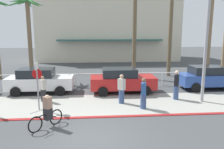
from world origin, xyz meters
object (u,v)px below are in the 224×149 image
palm_tree_1 (27,18)px  pedestrian_0 (122,90)px  car_white_1 (40,80)px  car_red_2 (122,80)px  stop_sign_bike_lane (37,80)px  pedestrian_3 (176,86)px  palm_tree_4 (211,10)px  car_blue_3 (209,77)px  pedestrian_2 (43,90)px  streetlight_curb (209,29)px  cyclist_black_0 (47,112)px  pedestrian_1 (143,95)px

palm_tree_1 → pedestrian_0: palm_tree_1 is taller
car_white_1 → car_red_2: bearing=-4.3°
stop_sign_bike_lane → pedestrian_0: stop_sign_bike_lane is taller
car_red_2 → pedestrian_3: size_ratio=2.41×
stop_sign_bike_lane → palm_tree_4: 15.27m
car_blue_3 → pedestrian_2: size_ratio=2.81×
stop_sign_bike_lane → streetlight_curb: size_ratio=0.34×
car_blue_3 → cyclist_black_0: 12.04m
car_blue_3 → stop_sign_bike_lane: bearing=-162.3°
car_white_1 → streetlight_curb: bearing=-17.0°
car_white_1 → pedestrian_3: (8.74, -2.31, -0.01)m
pedestrian_0 → pedestrian_2: pedestrian_0 is taller
stop_sign_bike_lane → palm_tree_4: (12.89, 7.00, 4.25)m
palm_tree_1 → car_white_1: palm_tree_1 is taller
car_blue_3 → pedestrian_1: size_ratio=2.57×
pedestrian_1 → pedestrian_2: size_ratio=1.10×
car_white_1 → pedestrian_2: car_white_1 is taller
stop_sign_bike_lane → car_white_1: size_ratio=0.58×
palm_tree_4 → cyclist_black_0: (-11.99, -9.34, -5.23)m
pedestrian_3 → palm_tree_1: bearing=146.4°
palm_tree_4 → car_white_1: bearing=-165.8°
pedestrian_0 → cyclist_black_0: bearing=-139.8°
palm_tree_1 → palm_tree_4: size_ratio=0.89×
palm_tree_1 → stop_sign_bike_lane: bearing=-73.1°
palm_tree_4 → car_red_2: size_ratio=1.74×
pedestrian_1 → streetlight_curb: bearing=11.1°
pedestrian_2 → car_blue_3: bearing=10.4°
palm_tree_4 → car_red_2: (-7.99, -3.86, -5.05)m
streetlight_curb → pedestrian_0: bearing=176.5°
car_white_1 → pedestrian_0: size_ratio=2.53×
pedestrian_1 → palm_tree_1: bearing=133.6°
cyclist_black_0 → pedestrian_1: size_ratio=0.88×
palm_tree_4 → cyclist_black_0: size_ratio=5.12×
car_blue_3 → pedestrian_3: bearing=-144.3°
palm_tree_1 → pedestrian_0: (7.08, -7.51, -4.44)m
stop_sign_bike_lane → car_red_2: stop_sign_bike_lane is taller
pedestrian_1 → car_white_1: bearing=148.8°
palm_tree_1 → car_red_2: (7.41, -5.13, -4.38)m
palm_tree_4 → stop_sign_bike_lane: bearing=-151.5°
pedestrian_0 → car_blue_3: bearing=23.0°
palm_tree_4 → pedestrian_1: bearing=-134.9°
palm_tree_4 → car_red_2: 10.21m
pedestrian_2 → palm_tree_1: bearing=110.0°
pedestrian_3 → cyclist_black_0: bearing=-153.3°
car_blue_3 → pedestrian_1: (-5.71, -3.92, -0.08)m
pedestrian_0 → pedestrian_1: bearing=-44.3°
palm_tree_1 → pedestrian_2: size_ratio=4.39×
car_blue_3 → palm_tree_1: bearing=161.5°
palm_tree_4 → pedestrian_1: palm_tree_4 is taller
car_red_2 → pedestrian_3: 3.65m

